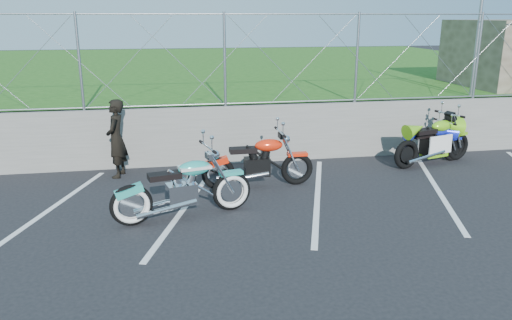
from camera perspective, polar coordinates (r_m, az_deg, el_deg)
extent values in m
plane|color=black|center=(8.04, -7.54, -7.57)|extent=(90.00, 90.00, 0.00)
cube|color=#61615D|center=(11.17, -8.55, 2.71)|extent=(30.00, 0.22, 1.30)
cube|color=#214F15|center=(21.02, -9.45, 8.97)|extent=(30.00, 20.00, 1.30)
cylinder|color=gray|center=(10.87, -9.15, 16.15)|extent=(28.00, 0.03, 0.03)
cylinder|color=gray|center=(11.03, -8.70, 6.24)|extent=(28.00, 0.03, 0.03)
cylinder|color=gray|center=(13.51, 24.03, 13.06)|extent=(0.08, 0.08, 3.00)
cube|color=silver|center=(9.22, -23.00, -5.60)|extent=(1.49, 4.31, 0.01)
cube|color=silver|center=(8.97, -7.86, -5.00)|extent=(1.49, 4.31, 0.01)
cube|color=silver|center=(9.35, 7.03, -4.08)|extent=(1.49, 4.31, 0.01)
cube|color=silver|center=(10.29, 19.95, -3.05)|extent=(1.49, 4.31, 0.01)
torus|color=black|center=(8.14, -14.05, -5.04)|extent=(0.69, 0.27, 0.69)
torus|color=black|center=(8.53, -2.83, -3.55)|extent=(0.69, 0.27, 0.69)
cube|color=silver|center=(8.26, -8.46, -3.84)|extent=(0.53, 0.39, 0.35)
ellipsoid|color=teal|center=(8.19, -7.04, -0.90)|extent=(0.59, 0.37, 0.24)
cube|color=black|center=(8.09, -10.41, -1.80)|extent=(0.56, 0.36, 0.09)
cube|color=teal|center=(8.43, -2.86, -1.49)|extent=(0.42, 0.24, 0.06)
cylinder|color=silver|center=(8.16, -5.55, 1.51)|extent=(0.20, 0.74, 0.03)
torus|color=black|center=(9.55, -4.35, -1.54)|extent=(0.64, 0.12, 0.64)
torus|color=black|center=(9.83, 4.70, -1.02)|extent=(0.64, 0.12, 0.64)
cube|color=black|center=(9.63, 0.12, -0.75)|extent=(0.48, 0.30, 0.35)
ellipsoid|color=red|center=(9.56, 1.46, 1.70)|extent=(0.55, 0.26, 0.24)
cube|color=black|center=(9.49, -1.48, 1.14)|extent=(0.52, 0.25, 0.09)
cube|color=red|center=(9.74, 4.74, 0.67)|extent=(0.40, 0.16, 0.06)
cylinder|color=silver|center=(9.55, 2.77, 3.22)|extent=(0.04, 0.75, 0.03)
torus|color=black|center=(11.29, 16.80, 0.62)|extent=(0.65, 0.30, 0.65)
torus|color=black|center=(12.37, 22.01, 1.45)|extent=(0.65, 0.30, 0.65)
cube|color=black|center=(11.77, 19.50, 1.55)|extent=(0.56, 0.43, 0.37)
ellipsoid|color=#71BF17|center=(11.85, 20.50, 3.68)|extent=(0.62, 0.41, 0.25)
cube|color=black|center=(11.50, 18.69, 3.11)|extent=(0.59, 0.40, 0.10)
cube|color=#71BF17|center=(12.30, 22.15, 2.81)|extent=(0.44, 0.27, 0.06)
cylinder|color=silver|center=(11.94, 21.23, 4.93)|extent=(0.25, 0.75, 0.03)
torus|color=black|center=(11.48, 16.79, 0.61)|extent=(0.55, 0.20, 0.54)
torus|color=black|center=(12.29, 21.56, 1.16)|extent=(0.55, 0.20, 0.54)
cube|color=black|center=(11.84, 19.23, 1.31)|extent=(0.46, 0.33, 0.31)
ellipsoid|color=#1321B4|center=(11.89, 20.13, 3.08)|extent=(0.51, 0.31, 0.21)
cube|color=black|center=(11.63, 18.47, 2.63)|extent=(0.49, 0.30, 0.08)
cube|color=#1321B4|center=(12.24, 21.68, 2.31)|extent=(0.36, 0.20, 0.05)
cylinder|color=silver|center=(11.95, 20.79, 4.11)|extent=(0.15, 0.65, 0.03)
imported|color=black|center=(10.56, -15.68, 2.37)|extent=(0.49, 0.65, 1.61)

